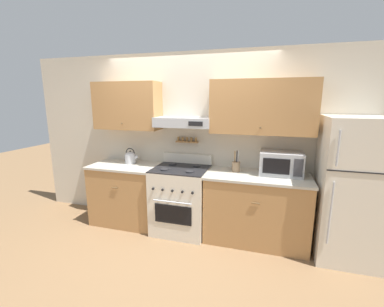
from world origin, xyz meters
TOP-DOWN VIEW (x-y plane):
  - ground_plane at (0.00, 0.00)m, footprint 16.00×16.00m
  - wall_back at (0.07, 0.60)m, footprint 5.20×0.46m
  - counter_left at (-0.89, 0.33)m, footprint 1.02×0.65m
  - counter_right at (1.05, 0.33)m, footprint 1.34×0.65m
  - stove_range at (0.00, 0.30)m, footprint 0.76×0.69m
  - refrigerator at (2.10, 0.27)m, footprint 0.67×0.73m
  - tea_kettle at (-0.86, 0.43)m, footprint 0.22×0.17m
  - microwave at (1.33, 0.45)m, footprint 0.53×0.37m
  - utensil_crock at (0.75, 0.43)m, footprint 0.11×0.11m

SIDE VIEW (x-z plane):
  - ground_plane at x=0.00m, z-range 0.00..0.00m
  - counter_right at x=1.05m, z-range 0.00..0.92m
  - counter_left at x=-0.89m, z-range 0.00..0.92m
  - stove_range at x=0.00m, z-range -0.07..1.02m
  - refrigerator at x=2.10m, z-range 0.00..1.70m
  - utensil_crock at x=0.75m, z-range 0.85..1.14m
  - tea_kettle at x=-0.86m, z-range 0.90..1.13m
  - microwave at x=1.33m, z-range 0.92..1.22m
  - wall_back at x=0.07m, z-range 0.17..2.72m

